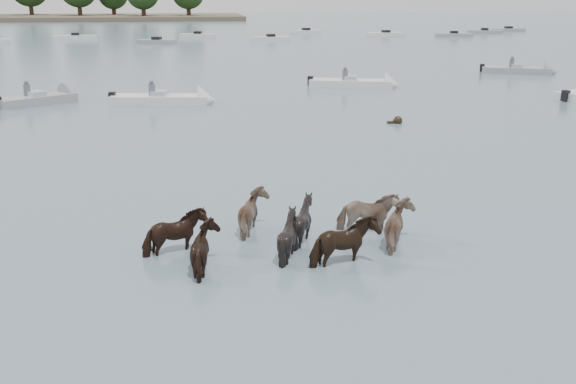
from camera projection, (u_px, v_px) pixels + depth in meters
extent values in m
plane|color=#4E5F70|center=(301.00, 273.00, 14.28)|extent=(400.00, 400.00, 0.00)
imported|color=black|center=(175.00, 237.00, 15.30)|extent=(1.68, 1.32, 1.29)
imported|color=#836A58|center=(255.00, 216.00, 16.71)|extent=(1.32, 1.47, 1.30)
imported|color=black|center=(303.00, 224.00, 16.06)|extent=(1.54, 1.47, 1.33)
imported|color=gray|center=(368.00, 216.00, 16.66)|extent=(1.63, 0.90, 1.31)
imported|color=black|center=(208.00, 253.00, 14.37)|extent=(1.46, 1.56, 1.26)
imported|color=black|center=(288.00, 240.00, 15.12)|extent=(1.53, 1.49, 1.29)
imported|color=black|center=(344.00, 247.00, 14.64)|extent=(1.74, 1.24, 1.34)
imported|color=#7B6153|center=(402.00, 229.00, 15.76)|extent=(1.17, 1.35, 1.30)
sphere|color=black|center=(398.00, 121.00, 30.76)|extent=(0.44, 0.44, 0.44)
cube|color=black|center=(392.00, 123.00, 30.76)|extent=(0.50, 0.22, 0.18)
cube|color=gray|center=(36.00, 101.00, 36.00)|extent=(4.29, 3.80, 0.55)
cone|color=gray|center=(71.00, 97.00, 37.43)|extent=(1.69, 1.82, 1.60)
cube|color=#99ADB7|center=(35.00, 94.00, 35.90)|extent=(1.32, 1.38, 0.35)
cylinder|color=#595966|center=(27.00, 91.00, 35.79)|extent=(0.36, 0.36, 0.70)
sphere|color=#595966|center=(26.00, 82.00, 35.66)|extent=(0.24, 0.24, 0.24)
cube|color=silver|center=(160.00, 100.00, 36.15)|extent=(5.42, 2.38, 0.55)
cone|color=silver|center=(207.00, 100.00, 36.12)|extent=(1.13, 1.72, 1.60)
cube|color=#99ADB7|center=(160.00, 94.00, 36.05)|extent=(0.96, 1.23, 0.35)
cube|color=black|center=(112.00, 97.00, 36.13)|extent=(0.40, 0.40, 0.60)
cylinder|color=#595966|center=(152.00, 90.00, 35.93)|extent=(0.36, 0.36, 0.70)
sphere|color=#595966|center=(151.00, 82.00, 35.80)|extent=(0.24, 0.24, 0.24)
cube|color=silver|center=(351.00, 84.00, 42.66)|extent=(5.53, 3.13, 0.55)
cone|color=silver|center=(392.00, 85.00, 42.25)|extent=(1.34, 1.80, 1.60)
cube|color=#99ADB7|center=(351.00, 78.00, 42.56)|extent=(1.10, 1.31, 0.35)
cube|color=black|center=(310.00, 81.00, 43.03)|extent=(0.44, 0.44, 0.60)
cylinder|color=#595966|center=(345.00, 75.00, 42.45)|extent=(0.36, 0.36, 0.70)
sphere|color=#595966|center=(345.00, 68.00, 42.32)|extent=(0.24, 0.24, 0.24)
cube|color=black|center=(565.00, 96.00, 36.80)|extent=(0.46, 0.46, 0.60)
cube|color=gray|center=(516.00, 71.00, 49.89)|extent=(5.21, 3.47, 0.55)
cone|color=gray|center=(551.00, 72.00, 49.25)|extent=(1.47, 1.83, 1.60)
cube|color=#99ADB7|center=(516.00, 66.00, 49.78)|extent=(1.18, 1.35, 0.35)
cube|color=black|center=(482.00, 68.00, 50.48)|extent=(0.46, 0.46, 0.60)
cylinder|color=#595966|center=(512.00, 64.00, 49.67)|extent=(0.36, 0.36, 0.70)
sphere|color=#595966|center=(512.00, 58.00, 49.54)|extent=(0.24, 0.24, 0.24)
cube|color=silver|center=(76.00, 38.00, 87.36)|extent=(5.67, 2.06, 0.60)
cube|color=black|center=(75.00, 35.00, 87.25)|extent=(1.10, 1.10, 0.50)
cube|color=gray|center=(157.00, 42.00, 79.12)|extent=(4.81, 2.84, 0.60)
cube|color=black|center=(157.00, 39.00, 79.01)|extent=(1.26, 1.26, 0.50)
cube|color=silver|center=(198.00, 36.00, 90.66)|extent=(5.04, 2.55, 0.60)
cube|color=black|center=(198.00, 33.00, 90.55)|extent=(1.20, 1.20, 0.50)
cube|color=silver|center=(271.00, 39.00, 84.56)|extent=(5.07, 2.16, 0.60)
cube|color=black|center=(271.00, 36.00, 84.45)|extent=(1.13, 1.13, 0.50)
cube|color=silver|center=(306.00, 32.00, 99.61)|extent=(4.75, 2.76, 0.60)
cube|color=black|center=(306.00, 30.00, 99.50)|extent=(1.25, 1.25, 0.50)
cube|color=silver|center=(386.00, 35.00, 93.61)|extent=(5.61, 2.16, 0.60)
cube|color=black|center=(386.00, 32.00, 93.50)|extent=(1.12, 1.12, 0.50)
cube|color=gray|center=(454.00, 35.00, 91.71)|extent=(5.29, 2.25, 0.60)
cube|color=black|center=(454.00, 33.00, 91.60)|extent=(1.14, 1.14, 0.50)
cube|color=gray|center=(484.00, 32.00, 99.38)|extent=(5.30, 2.70, 0.60)
cube|color=black|center=(485.00, 30.00, 99.27)|extent=(1.21, 1.21, 0.50)
cube|color=gray|center=(508.00, 30.00, 104.55)|extent=(5.22, 1.67, 0.60)
cube|color=black|center=(509.00, 28.00, 104.44)|extent=(1.03, 1.03, 0.50)
cylinder|color=#382619|center=(31.00, 10.00, 155.34)|extent=(1.00, 1.00, 4.04)
cylinder|color=#382619|center=(80.00, 11.00, 151.26)|extent=(1.00, 1.00, 3.90)
cylinder|color=#382619|center=(114.00, 12.00, 156.37)|extent=(1.00, 1.00, 3.18)
cylinder|color=#382619|center=(144.00, 13.00, 148.16)|extent=(1.00, 1.00, 3.33)
cylinder|color=#382619|center=(189.00, 12.00, 151.53)|extent=(1.00, 1.00, 3.35)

